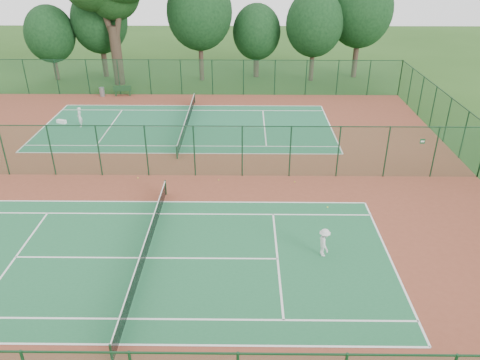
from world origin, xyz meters
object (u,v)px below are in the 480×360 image
Objects in this scene: player_far at (80,117)px; bench at (122,90)px; kit_bag at (62,122)px; player_near at (324,242)px; trash_bin at (102,92)px.

bench is at bearing 154.64° from player_far.
player_far is 2.01× the size of kit_bag.
player_near is at bearing -24.85° from kit_bag.
player_near reaches higher than trash_bin.
player_near is 0.84× the size of bench.
trash_bin is 2.01m from bench.
bench is (2.00, 0.14, 0.10)m from trash_bin.
player_near is 1.68× the size of trash_bin.
trash_bin is at bearing 98.61° from kit_bag.
player_far reaches higher than kit_bag.
bench is (1.48, 8.58, -0.28)m from player_far.
bench reaches higher than trash_bin.
bench reaches higher than kit_bag.
player_near is at bearing -55.32° from trash_bin.
player_near is 31.63m from trash_bin.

